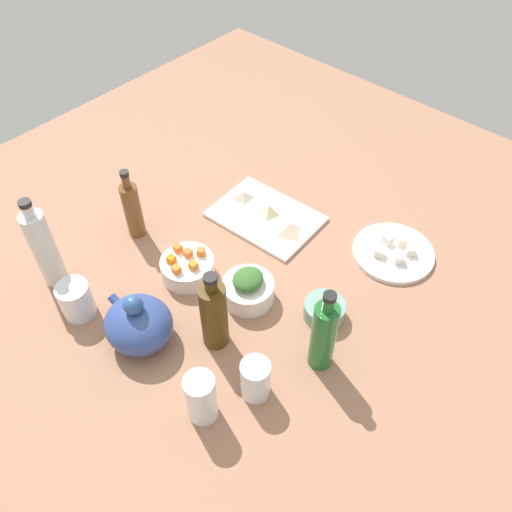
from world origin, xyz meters
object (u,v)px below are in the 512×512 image
bowl_greens (248,291)px  teapot (138,324)px  bottle_0 (324,335)px  bottle_1 (214,314)px  cutting_board (265,217)px  bowl_small_side (325,309)px  drinking_glass_0 (201,398)px  drinking_glass_1 (255,379)px  bowl_carrots (188,268)px  bottle_2 (44,248)px  plate_tofu (393,253)px  bottle_3 (132,209)px  drinking_glass_2 (76,300)px

bowl_greens → teapot: size_ratio=0.72×
bottle_0 → bottle_1: bearing=28.5°
cutting_board → bowl_small_side: bearing=154.3°
bottle_1 → bottle_0: bearing=-151.5°
drinking_glass_0 → drinking_glass_1: (-4.65, -10.52, -1.36)cm
bowl_carrots → drinking_glass_1: bearing=159.5°
bowl_carrots → bottle_0: (-38.95, -2.21, 7.29)cm
bowl_greens → bowl_carrots: size_ratio=0.93×
bowl_carrots → bottle_2: bottle_2 is taller
plate_tofu → bowl_carrots: bowl_carrots is taller
drinking_glass_0 → bowl_carrots: bearing=-38.6°
teapot → bottle_3: (26.66, -20.77, 2.99)cm
bowl_greens → teapot: bearing=67.4°
drinking_glass_1 → bowl_greens: bearing=-44.1°
plate_tofu → bowl_greens: size_ratio=1.70×
bottle_3 → bowl_small_side: bearing=-167.6°
plate_tofu → bottle_0: 38.93cm
bottle_2 → drinking_glass_2: size_ratio=2.85×
cutting_board → bowl_small_side: (-31.56, 15.22, 1.56)cm
bowl_carrots → drinking_glass_0: (-28.86, 23.05, 3.77)cm
drinking_glass_0 → drinking_glass_2: bearing=2.3°
bottle_1 → drinking_glass_1: 16.10cm
bottle_3 → drinking_glass_2: bearing=111.9°
cutting_board → bowl_carrots: size_ratio=2.15×
bottle_3 → drinking_glass_2: 27.97cm
bowl_small_side → bottle_3: size_ratio=0.46×
bottle_0 → bottle_2: 66.71cm
bowl_small_side → bottle_3: 54.91cm
drinking_glass_1 → drinking_glass_2: (44.01, 12.12, -0.44)cm
bowl_small_side → bottle_2: 66.36cm
plate_tofu → bottle_1: size_ratio=0.95×
bottle_2 → drinking_glass_1: bearing=-169.9°
plate_tofu → teapot: (28.25, 59.46, 4.94)cm
bowl_carrots → bowl_greens: bearing=-164.2°
bottle_2 → drinking_glass_1: size_ratio=2.60×
drinking_glass_1 → drinking_glass_2: 45.65cm
bottle_0 → drinking_glass_0: size_ratio=1.83×
bowl_greens → bowl_small_side: (-16.50, -8.24, -0.63)cm
bowl_small_side → bottle_1: (13.94, 21.66, 7.43)cm
bowl_greens → bowl_carrots: (15.95, 4.51, -0.15)cm
bottle_0 → teapot: bearing=33.6°
plate_tofu → bowl_small_side: bowl_small_side is taller
cutting_board → bowl_greens: size_ratio=2.31×
cutting_board → bottle_0: bottle_0 is taller
bottle_0 → drinking_glass_0: (10.09, 25.26, -3.52)cm
bottle_1 → drinking_glass_2: (29.00, 15.75, -4.98)cm
bottle_1 → drinking_glass_2: bottle_1 is taller
bottle_3 → drinking_glass_0: bearing=154.1°
bottle_0 → drinking_glass_2: size_ratio=2.56×
cutting_board → bottle_3: (21.69, 26.94, 8.03)cm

